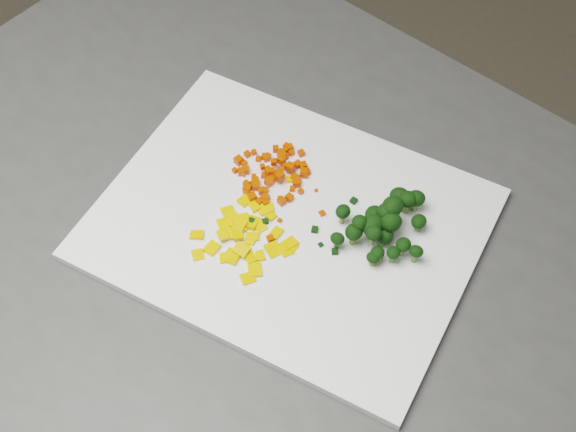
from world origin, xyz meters
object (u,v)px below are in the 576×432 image
at_px(counter_block, 284,393).
at_px(broccoli_pile, 380,220).
at_px(carrot_pile, 274,168).
at_px(pepper_pile, 242,236).
at_px(cutting_board, 288,224).

height_order(counter_block, broccoli_pile, broccoli_pile).
bearing_deg(carrot_pile, counter_block, -56.56).
distance_m(carrot_pile, broccoli_pile, 0.15).
bearing_deg(pepper_pile, cutting_board, 53.95).
bearing_deg(cutting_board, broccoli_pile, 17.38).
distance_m(counter_block, carrot_pile, 0.48).
distance_m(counter_block, broccoli_pile, 0.50).
relative_size(counter_block, carrot_pile, 11.49).
xyz_separation_m(cutting_board, carrot_pile, (-0.05, 0.05, 0.02)).
height_order(cutting_board, carrot_pile, carrot_pile).
bearing_deg(broccoli_pile, pepper_pile, -149.79).
height_order(pepper_pile, broccoli_pile, broccoli_pile).
bearing_deg(counter_block, carrot_pile, 123.44).
xyz_separation_m(cutting_board, pepper_pile, (-0.03, -0.05, 0.01)).
bearing_deg(cutting_board, counter_block, -80.97).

